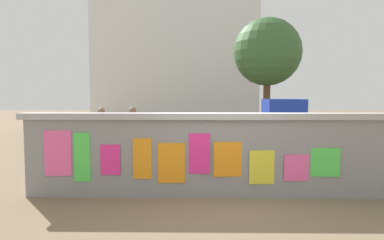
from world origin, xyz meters
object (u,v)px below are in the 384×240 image
(auto_rickshaw_truck, at_px, (253,127))
(motorcycle, at_px, (144,154))
(bicycle_near, at_px, (331,157))
(person_bystander, at_px, (102,129))
(tree_roadside, at_px, (267,52))
(person_walking, at_px, (133,127))

(auto_rickshaw_truck, xyz_separation_m, motorcycle, (-3.26, -2.70, -0.44))
(bicycle_near, bearing_deg, person_bystander, 170.45)
(tree_roadside, bearing_deg, auto_rickshaw_truck, -106.10)
(auto_rickshaw_truck, height_order, bicycle_near, auto_rickshaw_truck)
(auto_rickshaw_truck, height_order, motorcycle, auto_rickshaw_truck)
(tree_roadside, bearing_deg, person_bystander, -132.81)
(bicycle_near, bearing_deg, auto_rickshaw_truck, 123.05)
(person_walking, relative_size, person_bystander, 1.00)
(bicycle_near, distance_m, tree_roadside, 8.64)
(bicycle_near, xyz_separation_m, tree_roadside, (-0.11, 7.81, 3.69))
(bicycle_near, relative_size, tree_roadside, 0.29)
(bicycle_near, xyz_separation_m, person_bystander, (-6.35, 1.07, 0.62))
(person_bystander, bearing_deg, tree_roadside, 47.19)
(motorcycle, xyz_separation_m, tree_roadside, (4.79, 7.99, 3.59))
(person_walking, height_order, tree_roadside, tree_roadside)
(auto_rickshaw_truck, relative_size, motorcycle, 1.92)
(bicycle_near, distance_m, person_walking, 5.80)
(motorcycle, distance_m, person_bystander, 1.99)
(bicycle_near, height_order, person_bystander, person_bystander)
(person_walking, bearing_deg, motorcycle, -70.75)
(motorcycle, distance_m, bicycle_near, 4.90)
(person_bystander, bearing_deg, motorcycle, -40.80)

